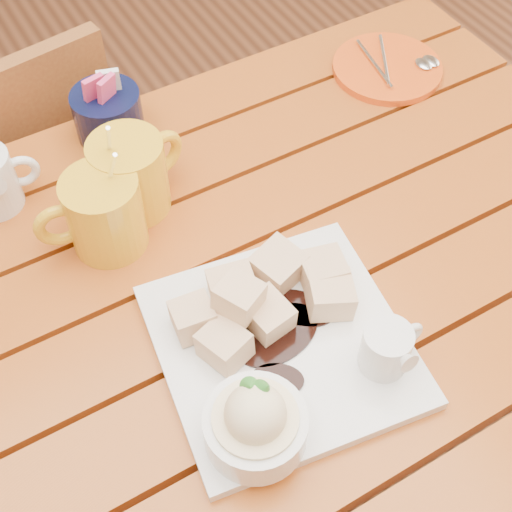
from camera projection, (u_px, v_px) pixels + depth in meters
ground at (244, 499)px, 1.47m from camera, size 5.00×5.00×0.00m
table at (237, 338)px, 0.96m from camera, size 1.20×0.79×0.75m
dessert_plate at (277, 356)px, 0.78m from camera, size 0.31×0.31×0.11m
coffee_mug_left at (102, 213)px, 0.88m from camera, size 0.14×0.10×0.16m
coffee_mug_right at (131, 173)px, 0.92m from camera, size 0.14×0.10×0.16m
sugar_caddy at (108, 113)px, 1.02m from camera, size 0.10×0.10×0.11m
orange_saucer at (388, 68)px, 1.13m from camera, size 0.17×0.17×0.02m
chair_far at (11, 209)px, 1.33m from camera, size 0.45×0.45×0.84m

